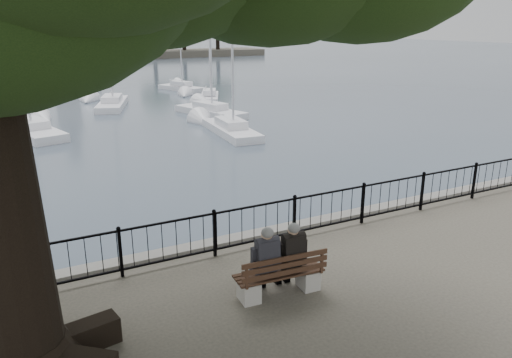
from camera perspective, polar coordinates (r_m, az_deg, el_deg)
harbor at (r=11.97m, az=-1.12°, el=-8.98°), size 260.00×260.00×1.20m
railing at (r=11.13m, az=-0.00°, el=-5.12°), size 22.06×0.06×1.00m
bench at (r=9.38m, az=2.78°, el=-11.41°), size 1.72×0.63×0.89m
person_left at (r=9.19m, az=0.93°, el=-9.64°), size 0.43×0.72×1.41m
person_right at (r=9.39m, az=3.88°, el=-9.05°), size 0.43×0.72×1.41m
lion_monument at (r=57.06m, az=-21.18°, el=12.75°), size 6.05×6.05×8.91m
sailboat_c at (r=27.30m, az=-2.87°, el=5.80°), size 2.05×5.76×10.61m
sailboat_d at (r=33.09m, az=-5.24°, el=7.77°), size 3.16×5.93×9.31m
sailboat_f at (r=37.49m, az=-16.11°, el=8.45°), size 3.53×6.22×13.45m
sailboat_g at (r=45.76m, az=-8.54°, el=10.38°), size 3.09×5.02×9.76m
sailboat_h at (r=47.78m, az=-26.49°, el=9.11°), size 3.14×5.29×11.72m
sailboat_i at (r=29.65m, az=-24.28°, el=5.23°), size 3.20×6.44×11.56m
sailboat_j at (r=39.88m, az=-5.34°, el=9.43°), size 3.14×4.89×8.63m
far_shore at (r=91.26m, az=-8.42°, el=16.18°), size 30.00×8.60×9.18m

